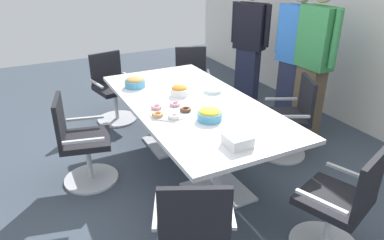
{
  "coord_description": "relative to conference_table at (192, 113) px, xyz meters",
  "views": [
    {
      "loc": [
        2.94,
        -1.49,
        2.1
      ],
      "look_at": [
        0.0,
        0.0,
        0.55
      ],
      "focal_mm": 33.16,
      "sensor_mm": 36.0,
      "label": 1
    }
  ],
  "objects": [
    {
      "name": "office_chair_3",
      "position": [
        -0.24,
        -1.09,
        -0.22
      ],
      "size": [
        0.65,
        0.65,
        0.91
      ],
      "rotation": [
        0.0,
        0.0,
        -0.23
      ],
      "color": "silver",
      "rests_on": "ground"
    },
    {
      "name": "snack_bowl_chips_yellow",
      "position": [
        0.45,
        -0.05,
        0.18
      ],
      "size": [
        0.22,
        0.22,
        0.11
      ],
      "color": "#4C9EC6",
      "rests_on": "conference_table"
    },
    {
      "name": "office_chair_1",
      "position": [
        -1.35,
        0.67,
        -0.22
      ],
      "size": [
        0.72,
        0.72,
        0.91
      ],
      "rotation": [
        0.0,
        0.0,
        -2.0
      ],
      "color": "silver",
      "rests_on": "ground"
    },
    {
      "name": "person_standing_2",
      "position": [
        -0.03,
        1.61,
        0.35
      ],
      "size": [
        0.61,
        0.24,
        1.85
      ],
      "rotation": [
        0.0,
        0.0,
        -3.15
      ],
      "color": "brown",
      "rests_on": "ground"
    },
    {
      "name": "office_chair_5",
      "position": [
        1.58,
        0.41,
        -0.22
      ],
      "size": [
        0.69,
        0.69,
        0.91
      ],
      "rotation": [
        0.0,
        0.0,
        -4.37
      ],
      "color": "silver",
      "rests_on": "ground"
    },
    {
      "name": "ground_plane",
      "position": [
        0.0,
        0.0,
        -0.63
      ],
      "size": [
        10.0,
        10.0,
        0.01
      ],
      "primitive_type": "cube",
      "color": "#3D4754"
    },
    {
      "name": "snack_bowl_cookies",
      "position": [
        -0.69,
        -0.37,
        0.18
      ],
      "size": [
        0.23,
        0.23,
        0.11
      ],
      "color": "#4C9EC6",
      "rests_on": "conference_table"
    },
    {
      "name": "snack_bowl_chips_orange",
      "position": [
        -0.22,
        -0.03,
        0.18
      ],
      "size": [
        0.19,
        0.19,
        0.11
      ],
      "color": "white",
      "rests_on": "conference_table"
    },
    {
      "name": "donut_platter",
      "position": [
        0.14,
        -0.31,
        0.14
      ],
      "size": [
        0.4,
        0.39,
        0.04
      ],
      "color": "white",
      "rests_on": "conference_table"
    },
    {
      "name": "office_chair_0",
      "position": [
        0.25,
        1.09,
        -0.22
      ],
      "size": [
        0.72,
        0.72,
        0.91
      ],
      "rotation": [
        0.0,
        0.0,
        -3.6
      ],
      "color": "silver",
      "rests_on": "ground"
    },
    {
      "name": "person_standing_0",
      "position": [
        -1.32,
        1.62,
        0.27
      ],
      "size": [
        0.58,
        0.4,
        1.73
      ],
      "rotation": [
        0.0,
        0.0,
        -2.67
      ],
      "color": "#232842",
      "rests_on": "ground"
    },
    {
      "name": "back_wall",
      "position": [
        0.0,
        2.4,
        0.77
      ],
      "size": [
        8.0,
        0.1,
        2.8
      ],
      "primitive_type": "cube",
      "color": "white",
      "rests_on": "ground"
    },
    {
      "name": "office_chair_4",
      "position": [
        1.35,
        -0.67,
        -0.22
      ],
      "size": [
        0.72,
        0.72,
        0.91
      ],
      "rotation": [
        0.0,
        0.0,
        1.13
      ],
      "color": "silver",
      "rests_on": "ground"
    },
    {
      "name": "plate_stack",
      "position": [
        -0.15,
        0.33,
        0.14
      ],
      "size": [
        0.2,
        0.2,
        0.04
      ],
      "color": "white",
      "rests_on": "conference_table"
    },
    {
      "name": "person_standing_1",
      "position": [
        -0.35,
        1.62,
        0.33
      ],
      "size": [
        0.61,
        0.31,
        1.82
      ],
      "rotation": [
        0.0,
        0.0,
        -2.92
      ],
      "color": "#232842",
      "rests_on": "ground"
    },
    {
      "name": "office_chair_2",
      "position": [
        -1.58,
        -0.4,
        -0.22
      ],
      "size": [
        0.64,
        0.64,
        0.91
      ],
      "rotation": [
        0.0,
        0.0,
        -1.37
      ],
      "color": "silver",
      "rests_on": "ground"
    },
    {
      "name": "napkin_pile",
      "position": [
        0.96,
        -0.09,
        0.17
      ],
      "size": [
        0.19,
        0.19,
        0.09
      ],
      "primitive_type": "cube",
      "color": "white",
      "rests_on": "conference_table"
    },
    {
      "name": "conference_table",
      "position": [
        0.0,
        0.0,
        0.0
      ],
      "size": [
        2.4,
        1.2,
        0.75
      ],
      "color": "white",
      "rests_on": "ground"
    }
  ]
}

